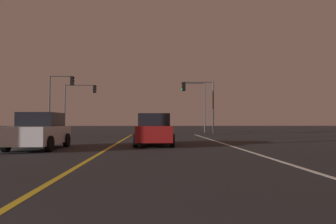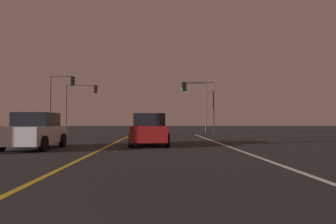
{
  "view_description": "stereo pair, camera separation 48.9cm",
  "coord_description": "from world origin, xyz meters",
  "px_view_note": "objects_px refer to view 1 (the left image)",
  "views": [
    {
      "loc": [
        2.16,
        -1.02,
        1.27
      ],
      "look_at": [
        3.51,
        29.93,
        2.2
      ],
      "focal_mm": 34.68,
      "sensor_mm": 36.0,
      "label": 1
    },
    {
      "loc": [
        2.64,
        -1.02,
        1.27
      ],
      "look_at": [
        3.51,
        29.93,
        2.2
      ],
      "focal_mm": 34.68,
      "sensor_mm": 36.0,
      "label": 2
    }
  ],
  "objects_px": {
    "traffic_light_far_left": "(80,97)",
    "traffic_light_near_right": "(198,95)",
    "traffic_light_far_right": "(194,96)",
    "car_oncoming": "(40,131)",
    "traffic_light_near_left": "(61,91)",
    "car_lead_same_lane": "(154,130)"
  },
  "relations": [
    {
      "from": "car_oncoming",
      "to": "traffic_light_far_right",
      "type": "height_order",
      "value": "traffic_light_far_right"
    },
    {
      "from": "traffic_light_far_right",
      "to": "traffic_light_far_left",
      "type": "relative_size",
      "value": 1.05
    },
    {
      "from": "traffic_light_far_left",
      "to": "traffic_light_near_right",
      "type": "bearing_deg",
      "value": -22.95
    },
    {
      "from": "car_oncoming",
      "to": "traffic_light_far_right",
      "type": "distance_m",
      "value": 25.05
    },
    {
      "from": "traffic_light_near_right",
      "to": "car_lead_same_lane",
      "type": "bearing_deg",
      "value": 73.7
    },
    {
      "from": "traffic_light_near_left",
      "to": "traffic_light_far_left",
      "type": "bearing_deg",
      "value": 83.32
    },
    {
      "from": "traffic_light_near_left",
      "to": "car_lead_same_lane",
      "type": "bearing_deg",
      "value": -58.58
    },
    {
      "from": "car_lead_same_lane",
      "to": "traffic_light_far_right",
      "type": "relative_size",
      "value": 0.73
    },
    {
      "from": "traffic_light_near_right",
      "to": "traffic_light_near_left",
      "type": "xyz_separation_m",
      "value": [
        -13.63,
        0.0,
        0.3
      ]
    },
    {
      "from": "car_lead_same_lane",
      "to": "traffic_light_near_right",
      "type": "xyz_separation_m",
      "value": [
        4.41,
        15.09,
        3.15
      ]
    },
    {
      "from": "traffic_light_near_right",
      "to": "traffic_light_far_right",
      "type": "xyz_separation_m",
      "value": [
        0.35,
        5.5,
        0.33
      ]
    },
    {
      "from": "traffic_light_far_right",
      "to": "traffic_light_far_left",
      "type": "distance_m",
      "value": 13.34
    },
    {
      "from": "car_lead_same_lane",
      "to": "traffic_light_far_left",
      "type": "relative_size",
      "value": 0.77
    },
    {
      "from": "traffic_light_near_right",
      "to": "traffic_light_far_left",
      "type": "height_order",
      "value": "traffic_light_far_left"
    },
    {
      "from": "traffic_light_near_left",
      "to": "traffic_light_far_right",
      "type": "bearing_deg",
      "value": 21.47
    },
    {
      "from": "car_lead_same_lane",
      "to": "traffic_light_far_left",
      "type": "height_order",
      "value": "traffic_light_far_left"
    },
    {
      "from": "traffic_light_near_left",
      "to": "traffic_light_far_right",
      "type": "xyz_separation_m",
      "value": [
        13.99,
        5.5,
        0.03
      ]
    },
    {
      "from": "traffic_light_far_left",
      "to": "traffic_light_near_left",
      "type": "bearing_deg",
      "value": -96.68
    },
    {
      "from": "traffic_light_far_left",
      "to": "car_lead_same_lane",
      "type": "bearing_deg",
      "value": -67.39
    },
    {
      "from": "car_lead_same_lane",
      "to": "traffic_light_near_left",
      "type": "distance_m",
      "value": 18.02
    },
    {
      "from": "car_oncoming",
      "to": "car_lead_same_lane",
      "type": "bearing_deg",
      "value": 111.35
    },
    {
      "from": "car_oncoming",
      "to": "traffic_light_near_left",
      "type": "bearing_deg",
      "value": -167.17
    }
  ]
}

